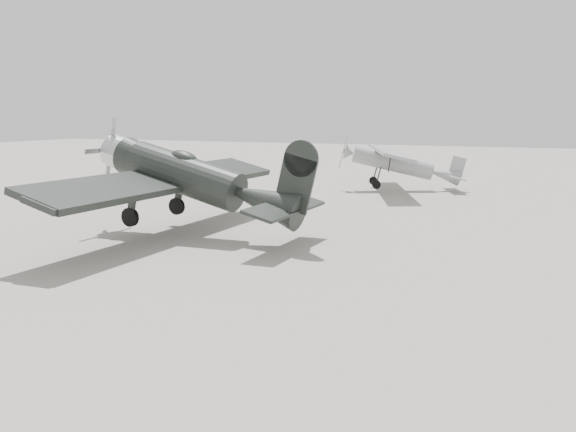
{
  "coord_description": "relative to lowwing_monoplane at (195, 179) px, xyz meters",
  "views": [
    {
      "loc": [
        8.1,
        -13.69,
        4.9
      ],
      "look_at": [
        0.88,
        3.78,
        1.5
      ],
      "focal_mm": 35.0,
      "sensor_mm": 36.0,
      "label": 1
    }
  ],
  "objects": [
    {
      "name": "highwing_monoplane",
      "position": [
        4.68,
        17.42,
        -0.35
      ],
      "size": [
        8.04,
        11.14,
        3.18
      ],
      "rotation": [
        0.0,
        0.23,
        0.33
      ],
      "color": "gray",
      "rests_on": "ground"
    },
    {
      "name": "ground",
      "position": [
        4.01,
        -5.73,
        -2.35
      ],
      "size": [
        160.0,
        160.0,
        0.0
      ],
      "primitive_type": "plane",
      "color": "gray",
      "rests_on": "ground"
    },
    {
      "name": "lowwing_monoplane",
      "position": [
        0.0,
        0.0,
        0.0
      ],
      "size": [
        9.84,
        13.73,
        4.43
      ],
      "rotation": [
        0.0,
        0.24,
        -0.06
      ],
      "color": "black",
      "rests_on": "ground"
    }
  ]
}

